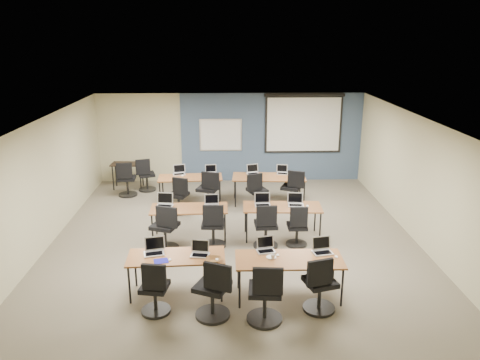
{
  "coord_description": "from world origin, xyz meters",
  "views": [
    {
      "loc": [
        -0.19,
        -9.47,
        4.37
      ],
      "look_at": [
        0.15,
        0.4,
        1.28
      ],
      "focal_mm": 35.0,
      "sensor_mm": 36.0,
      "label": 1
    }
  ],
  "objects_px": {
    "task_chair_5": "(213,229)",
    "task_chair_8": "(179,198)",
    "whiteboard": "(221,135)",
    "laptop_5": "(212,203)",
    "task_chair_9": "(209,193)",
    "spare_chair_b": "(127,182)",
    "task_chair_11": "(292,191)",
    "spare_chair_a": "(146,178)",
    "laptop_0": "(154,249)",
    "task_chair_4": "(166,231)",
    "task_chair_10": "(256,194)",
    "laptop_2": "(266,247)",
    "training_table_back_left": "(190,179)",
    "training_table_front_left": "(176,258)",
    "task_chair_7": "(297,230)",
    "training_table_back_right": "(269,178)",
    "laptop_1": "(200,251)",
    "laptop_8": "(179,172)",
    "utility_table": "(127,167)",
    "task_chair_1": "(214,294)",
    "laptop_11": "(282,171)",
    "laptop_3": "(322,249)",
    "laptop_10": "(253,171)",
    "projector_screen": "(304,120)",
    "laptop_9": "(211,171)",
    "laptop_4": "(165,203)",
    "training_table_mid_left": "(189,210)",
    "task_chair_3": "(320,289)",
    "laptop_7": "(296,202)",
    "task_chair_6": "(266,230)",
    "training_table_front_right": "(289,261)",
    "laptop_6": "(263,202)"
  },
  "relations": [
    {
      "from": "task_chair_1",
      "to": "projector_screen",
      "type": "bearing_deg",
      "value": 94.67
    },
    {
      "from": "laptop_9",
      "to": "laptop_10",
      "type": "relative_size",
      "value": 0.95
    },
    {
      "from": "projector_screen",
      "to": "task_chair_7",
      "type": "bearing_deg",
      "value": -100.23
    },
    {
      "from": "training_table_back_right",
      "to": "laptop_10",
      "type": "xyz_separation_m",
      "value": [
        -0.42,
        0.29,
        0.1
      ]
    },
    {
      "from": "training_table_back_right",
      "to": "task_chair_8",
      "type": "relative_size",
      "value": 1.98
    },
    {
      "from": "training_table_mid_left",
      "to": "task_chair_8",
      "type": "xyz_separation_m",
      "value": [
        -0.37,
        1.57,
        -0.28
      ]
    },
    {
      "from": "laptop_1",
      "to": "laptop_8",
      "type": "bearing_deg",
      "value": 109.05
    },
    {
      "from": "laptop_1",
      "to": "laptop_2",
      "type": "bearing_deg",
      "value": 15.6
    },
    {
      "from": "training_table_back_left",
      "to": "task_chair_5",
      "type": "height_order",
      "value": "task_chair_5"
    },
    {
      "from": "task_chair_8",
      "to": "utility_table",
      "type": "relative_size",
      "value": 1.07
    },
    {
      "from": "whiteboard",
      "to": "task_chair_1",
      "type": "relative_size",
      "value": 1.23
    },
    {
      "from": "training_table_back_left",
      "to": "laptop_0",
      "type": "xyz_separation_m",
      "value": [
        -0.32,
        -4.51,
        0.11
      ]
    },
    {
      "from": "laptop_7",
      "to": "laptop_5",
      "type": "bearing_deg",
      "value": -173.85
    },
    {
      "from": "laptop_2",
      "to": "laptop_3",
      "type": "distance_m",
      "value": 0.98
    },
    {
      "from": "task_chair_6",
      "to": "utility_table",
      "type": "distance_m",
      "value": 5.62
    },
    {
      "from": "task_chair_1",
      "to": "laptop_9",
      "type": "xyz_separation_m",
      "value": [
        -0.18,
        5.7,
        0.36
      ]
    },
    {
      "from": "training_table_front_right",
      "to": "task_chair_7",
      "type": "xyz_separation_m",
      "value": [
        0.46,
        2.01,
        -0.3
      ]
    },
    {
      "from": "task_chair_11",
      "to": "spare_chair_a",
      "type": "distance_m",
      "value": 4.3
    },
    {
      "from": "task_chair_3",
      "to": "whiteboard",
      "type": "bearing_deg",
      "value": 86.41
    },
    {
      "from": "laptop_4",
      "to": "training_table_front_right",
      "type": "bearing_deg",
      "value": -39.08
    },
    {
      "from": "whiteboard",
      "to": "laptop_5",
      "type": "height_order",
      "value": "whiteboard"
    },
    {
      "from": "training_table_back_right",
      "to": "task_chair_3",
      "type": "bearing_deg",
      "value": -82.7
    },
    {
      "from": "projector_screen",
      "to": "spare_chair_b",
      "type": "bearing_deg",
      "value": -165.56
    },
    {
      "from": "laptop_2",
      "to": "task_chair_4",
      "type": "relative_size",
      "value": 0.3
    },
    {
      "from": "laptop_10",
      "to": "spare_chair_b",
      "type": "height_order",
      "value": "spare_chair_b"
    },
    {
      "from": "laptop_0",
      "to": "task_chair_10",
      "type": "height_order",
      "value": "task_chair_10"
    },
    {
      "from": "task_chair_9",
      "to": "spare_chair_b",
      "type": "relative_size",
      "value": 1.04
    },
    {
      "from": "laptop_0",
      "to": "task_chair_1",
      "type": "bearing_deg",
      "value": -53.12
    },
    {
      "from": "task_chair_5",
      "to": "task_chair_8",
      "type": "distance_m",
      "value": 2.22
    },
    {
      "from": "whiteboard",
      "to": "laptop_1",
      "type": "xyz_separation_m",
      "value": [
        -0.33,
        -6.57,
        -0.66
      ]
    },
    {
      "from": "laptop_4",
      "to": "utility_table",
      "type": "height_order",
      "value": "laptop_4"
    },
    {
      "from": "training_table_front_left",
      "to": "spare_chair_b",
      "type": "distance_m",
      "value": 5.6
    },
    {
      "from": "laptop_3",
      "to": "utility_table",
      "type": "relative_size",
      "value": 0.37
    },
    {
      "from": "utility_table",
      "to": "training_table_front_left",
      "type": "bearing_deg",
      "value": -68.6
    },
    {
      "from": "training_table_back_right",
      "to": "laptop_11",
      "type": "xyz_separation_m",
      "value": [
        0.39,
        0.27,
        0.1
      ]
    },
    {
      "from": "laptop_11",
      "to": "spare_chair_a",
      "type": "distance_m",
      "value": 3.96
    },
    {
      "from": "training_table_front_left",
      "to": "task_chair_7",
      "type": "height_order",
      "value": "task_chair_7"
    },
    {
      "from": "laptop_8",
      "to": "training_table_front_left",
      "type": "bearing_deg",
      "value": -99.22
    },
    {
      "from": "training_table_mid_left",
      "to": "training_table_back_right",
      "type": "xyz_separation_m",
      "value": [
        1.97,
        2.3,
        0.01
      ]
    },
    {
      "from": "whiteboard",
      "to": "laptop_5",
      "type": "relative_size",
      "value": 4.02
    },
    {
      "from": "whiteboard",
      "to": "spare_chair_a",
      "type": "xyz_separation_m",
      "value": [
        -2.17,
        -0.9,
        -1.05
      ]
    },
    {
      "from": "task_chair_3",
      "to": "laptop_10",
      "type": "xyz_separation_m",
      "value": [
        -0.76,
        5.54,
        0.37
      ]
    },
    {
      "from": "projector_screen",
      "to": "laptop_4",
      "type": "relative_size",
      "value": 6.62
    },
    {
      "from": "laptop_0",
      "to": "task_chair_11",
      "type": "bearing_deg",
      "value": 41.38
    },
    {
      "from": "laptop_8",
      "to": "task_chair_3",
      "type": "bearing_deg",
      "value": -77.36
    },
    {
      "from": "task_chair_9",
      "to": "task_chair_10",
      "type": "bearing_deg",
      "value": 16.46
    },
    {
      "from": "training_table_back_right",
      "to": "laptop_6",
      "type": "relative_size",
      "value": 5.59
    },
    {
      "from": "task_chair_4",
      "to": "task_chair_10",
      "type": "height_order",
      "value": "task_chair_4"
    },
    {
      "from": "projector_screen",
      "to": "task_chair_4",
      "type": "bearing_deg",
      "value": -126.89
    },
    {
      "from": "spare_chair_b",
      "to": "task_chair_3",
      "type": "bearing_deg",
      "value": -56.91
    }
  ]
}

